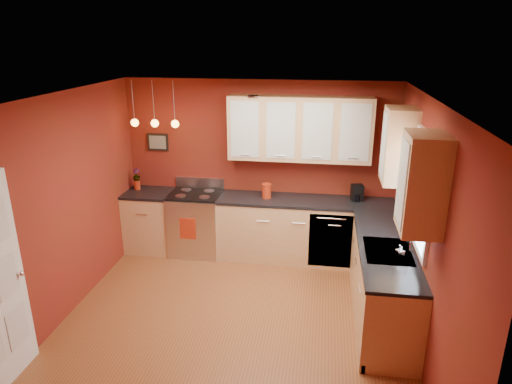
# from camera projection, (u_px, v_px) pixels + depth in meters

# --- Properties ---
(floor) EXTENTS (4.20, 4.20, 0.00)m
(floor) POSITION_uv_depth(u_px,v_px,m) (233.00, 325.00, 5.30)
(floor) COLOR brown
(floor) RESTS_ON ground
(ceiling) EXTENTS (4.00, 4.20, 0.02)m
(ceiling) POSITION_uv_depth(u_px,v_px,m) (229.00, 99.00, 4.45)
(ceiling) COLOR beige
(ceiling) RESTS_ON wall_back
(wall_back) EXTENTS (4.00, 0.02, 2.60)m
(wall_back) POSITION_uv_depth(u_px,v_px,m) (259.00, 168.00, 6.84)
(wall_back) COLOR maroon
(wall_back) RESTS_ON floor
(wall_front) EXTENTS (4.00, 0.02, 2.60)m
(wall_front) POSITION_uv_depth(u_px,v_px,m) (165.00, 349.00, 2.91)
(wall_front) COLOR maroon
(wall_front) RESTS_ON floor
(wall_left) EXTENTS (0.02, 4.20, 2.60)m
(wall_left) POSITION_uv_depth(u_px,v_px,m) (58.00, 212.00, 5.16)
(wall_left) COLOR maroon
(wall_left) RESTS_ON floor
(wall_right) EXTENTS (0.02, 4.20, 2.60)m
(wall_right) POSITION_uv_depth(u_px,v_px,m) (425.00, 234.00, 4.59)
(wall_right) COLOR maroon
(wall_right) RESTS_ON floor
(base_cabinets_back_left) EXTENTS (0.70, 0.60, 0.90)m
(base_cabinets_back_left) POSITION_uv_depth(u_px,v_px,m) (151.00, 222.00, 7.07)
(base_cabinets_back_left) COLOR tan
(base_cabinets_back_left) RESTS_ON floor
(base_cabinets_back_right) EXTENTS (2.54, 0.60, 0.90)m
(base_cabinets_back_right) POSITION_uv_depth(u_px,v_px,m) (305.00, 231.00, 6.73)
(base_cabinets_back_right) COLOR tan
(base_cabinets_back_right) RESTS_ON floor
(base_cabinets_right) EXTENTS (0.60, 2.10, 0.90)m
(base_cabinets_right) POSITION_uv_depth(u_px,v_px,m) (382.00, 283.00, 5.33)
(base_cabinets_right) COLOR tan
(base_cabinets_right) RESTS_ON floor
(counter_back_left) EXTENTS (0.70, 0.62, 0.04)m
(counter_back_left) POSITION_uv_depth(u_px,v_px,m) (149.00, 193.00, 6.91)
(counter_back_left) COLOR black
(counter_back_left) RESTS_ON base_cabinets_back_left
(counter_back_right) EXTENTS (2.54, 0.62, 0.04)m
(counter_back_right) POSITION_uv_depth(u_px,v_px,m) (306.00, 201.00, 6.58)
(counter_back_right) COLOR black
(counter_back_right) RESTS_ON base_cabinets_back_right
(counter_right) EXTENTS (0.62, 2.10, 0.04)m
(counter_right) POSITION_uv_depth(u_px,v_px,m) (386.00, 246.00, 5.18)
(counter_right) COLOR black
(counter_right) RESTS_ON base_cabinets_right
(gas_range) EXTENTS (0.76, 0.64, 1.11)m
(gas_range) POSITION_uv_depth(u_px,v_px,m) (196.00, 222.00, 6.95)
(gas_range) COLOR silver
(gas_range) RESTS_ON floor
(dishwasher_front) EXTENTS (0.60, 0.02, 0.80)m
(dishwasher_front) POSITION_uv_depth(u_px,v_px,m) (330.00, 241.00, 6.41)
(dishwasher_front) COLOR silver
(dishwasher_front) RESTS_ON base_cabinets_back_right
(sink) EXTENTS (0.50, 0.70, 0.33)m
(sink) POSITION_uv_depth(u_px,v_px,m) (388.00, 253.00, 5.04)
(sink) COLOR #95959B
(sink) RESTS_ON counter_right
(window) EXTENTS (0.06, 1.02, 1.22)m
(window) POSITION_uv_depth(u_px,v_px,m) (422.00, 188.00, 4.75)
(window) COLOR white
(window) RESTS_ON wall_right
(upper_cabinets_back) EXTENTS (2.00, 0.35, 0.90)m
(upper_cabinets_back) POSITION_uv_depth(u_px,v_px,m) (300.00, 129.00, 6.37)
(upper_cabinets_back) COLOR tan
(upper_cabinets_back) RESTS_ON wall_back
(upper_cabinets_right) EXTENTS (0.35, 1.95, 0.90)m
(upper_cabinets_right) POSITION_uv_depth(u_px,v_px,m) (409.00, 162.00, 4.71)
(upper_cabinets_right) COLOR tan
(upper_cabinets_right) RESTS_ON wall_right
(wall_picture) EXTENTS (0.32, 0.03, 0.26)m
(wall_picture) POSITION_uv_depth(u_px,v_px,m) (158.00, 142.00, 6.92)
(wall_picture) COLOR black
(wall_picture) RESTS_ON wall_back
(pendant_lights) EXTENTS (0.71, 0.11, 0.66)m
(pendant_lights) POSITION_uv_depth(u_px,v_px,m) (155.00, 123.00, 6.48)
(pendant_lights) COLOR #95959B
(pendant_lights) RESTS_ON ceiling
(red_canister) EXTENTS (0.14, 0.14, 0.21)m
(red_canister) POSITION_uv_depth(u_px,v_px,m) (267.00, 191.00, 6.62)
(red_canister) COLOR #AB2912
(red_canister) RESTS_ON counter_back_right
(red_vase) EXTENTS (0.09, 0.09, 0.15)m
(red_vase) POSITION_uv_depth(u_px,v_px,m) (137.00, 185.00, 6.99)
(red_vase) COLOR #AB2912
(red_vase) RESTS_ON counter_back_left
(flowers) EXTENTS (0.14, 0.14, 0.20)m
(flowers) POSITION_uv_depth(u_px,v_px,m) (136.00, 175.00, 6.94)
(flowers) COLOR #AB2912
(flowers) RESTS_ON red_vase
(coffee_maker) EXTENTS (0.19, 0.19, 0.23)m
(coffee_maker) POSITION_uv_depth(u_px,v_px,m) (357.00, 193.00, 6.52)
(coffee_maker) COLOR black
(coffee_maker) RESTS_ON counter_back_right
(soap_pump) EXTENTS (0.10, 0.10, 0.16)m
(soap_pump) POSITION_uv_depth(u_px,v_px,m) (400.00, 253.00, 4.81)
(soap_pump) COLOR white
(soap_pump) RESTS_ON counter_right
(dish_towel) EXTENTS (0.24, 0.02, 0.32)m
(dish_towel) POSITION_uv_depth(u_px,v_px,m) (188.00, 229.00, 6.64)
(dish_towel) COLOR #AB2912
(dish_towel) RESTS_ON gas_range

